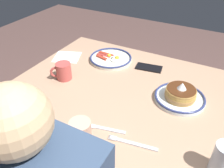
# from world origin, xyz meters

# --- Properties ---
(dining_table) EXTENTS (1.13, 0.84, 0.74)m
(dining_table) POSITION_xyz_m (0.00, 0.00, 0.66)
(dining_table) COLOR tan
(dining_table) RESTS_ON ground_plane
(plate_near_main) EXTENTS (0.25, 0.25, 0.04)m
(plate_near_main) POSITION_xyz_m (0.21, -0.22, 0.76)
(plate_near_main) COLOR silver
(plate_near_main) RESTS_ON dining_table
(plate_center_pancakes) EXTENTS (0.23, 0.23, 0.10)m
(plate_center_pancakes) POSITION_xyz_m (-0.25, -0.04, 0.77)
(plate_center_pancakes) COLOR white
(plate_center_pancakes) RESTS_ON dining_table
(coffee_mug) EXTENTS (0.10, 0.09, 0.09)m
(coffee_mug) POSITION_xyz_m (0.33, 0.07, 0.79)
(coffee_mug) COLOR #BF4C47
(coffee_mug) RESTS_ON dining_table
(drinking_glass) EXTENTS (0.07, 0.07, 0.12)m
(drinking_glass) POSITION_xyz_m (-0.46, 0.27, 0.80)
(drinking_glass) COLOR silver
(drinking_glass) RESTS_ON dining_table
(cell_phone) EXTENTS (0.15, 0.09, 0.01)m
(cell_phone) POSITION_xyz_m (-0.02, -0.24, 0.75)
(cell_phone) COLOR black
(cell_phone) RESTS_ON dining_table
(paper_napkin) EXTENTS (0.19, 0.19, 0.00)m
(paper_napkin) POSITION_xyz_m (0.46, -0.13, 0.75)
(paper_napkin) COLOR white
(paper_napkin) RESTS_ON dining_table
(fork_near) EXTENTS (0.19, 0.05, 0.01)m
(fork_near) POSITION_xyz_m (-0.16, 0.30, 0.75)
(fork_near) COLOR silver
(fork_near) RESTS_ON dining_table
(fork_far) EXTENTS (0.19, 0.09, 0.01)m
(fork_far) POSITION_xyz_m (0.36, 0.32, 0.75)
(fork_far) COLOR silver
(fork_far) RESTS_ON dining_table
(butter_knife) EXTENTS (0.21, 0.06, 0.01)m
(butter_knife) POSITION_xyz_m (-0.01, 0.29, 0.75)
(butter_knife) COLOR silver
(butter_knife) RESTS_ON dining_table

